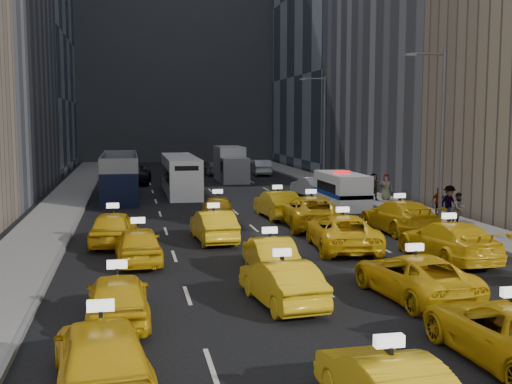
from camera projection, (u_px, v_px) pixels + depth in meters
ground at (342, 305)px, 19.36m from camera, size 160.00×160.00×0.00m
sidewalk_west at (63, 204)px, 41.69m from camera, size 3.00×90.00×0.15m
sidewalk_east at (369, 197)px, 45.75m from camera, size 3.00×90.00×0.15m
curb_west at (86, 204)px, 41.97m from camera, size 0.15×90.00×0.18m
curb_east at (349, 197)px, 45.46m from camera, size 0.15×90.00×0.18m
building_backdrop at (172, 13)px, 87.26m from camera, size 30.00×12.00×40.00m
streetlight_near at (440, 133)px, 32.27m from camera, size 2.15×0.22×9.00m
streetlight_far at (323, 127)px, 51.76m from camera, size 2.15×0.22×9.00m
taxi_0 at (102, 354)px, 13.17m from camera, size 2.39×4.86×1.59m
taxi_2 at (511, 331)px, 14.81m from camera, size 2.62×5.25×1.43m
taxi_4 at (118, 298)px, 17.57m from camera, size 1.78×4.25×1.44m
taxi_5 at (282, 282)px, 19.35m from camera, size 1.98×4.37×1.39m
taxi_6 at (414, 276)px, 20.16m from camera, size 2.80×5.20×1.39m
taxi_8 at (138, 245)px, 24.94m from camera, size 1.91×4.39×1.47m
taxi_9 at (270, 254)px, 23.50m from camera, size 1.50×4.09×1.34m
taxi_10 at (342, 232)px, 27.53m from camera, size 3.18×5.76×1.53m
taxi_11 at (448, 241)px, 25.36m from camera, size 2.46×5.55×1.58m
taxi_12 at (113, 228)px, 28.57m from camera, size 2.25×4.71×1.55m
taxi_13 at (214, 226)px, 29.35m from camera, size 1.82×4.51×1.46m
taxi_14 at (311, 211)px, 33.23m from camera, size 3.22×6.15×1.65m
taxi_15 at (399, 216)px, 31.74m from camera, size 2.54×5.68×1.62m
taxi_16 at (218, 208)px, 35.27m from camera, size 2.02×4.31×1.43m
taxi_17 at (277, 204)px, 36.47m from camera, size 1.94×4.78×1.54m
nypd_van at (342, 191)px, 40.63m from camera, size 2.59×5.64×2.35m
double_decker at (120, 177)px, 45.15m from camera, size 3.50×10.91×3.12m
city_bus at (180, 175)px, 48.21m from camera, size 3.45×11.10×2.82m
box_truck at (231, 164)px, 57.98m from camera, size 2.57×6.86×3.10m
misc_car_0 at (310, 187)px, 46.40m from camera, size 2.06×4.53×1.44m
misc_car_1 at (135, 175)px, 55.49m from camera, size 3.14×6.03×1.62m
misc_car_2 at (214, 168)px, 64.49m from camera, size 2.09×4.68×1.33m
misc_car_3 at (172, 171)px, 60.34m from camera, size 1.95×4.30×1.43m
misc_car_4 at (262, 167)px, 64.13m from camera, size 2.09×4.81×1.54m
pedestrian_1 at (459, 208)px, 33.43m from camera, size 0.89×0.65×1.64m
pedestrian_2 at (449, 202)px, 34.93m from camera, size 1.29×0.81×1.85m
pedestrian_3 at (438, 202)px, 36.35m from camera, size 0.97×0.51×1.58m
pedestrian_4 at (386, 187)px, 43.58m from camera, size 0.95×0.71×1.74m
pedestrian_5 at (373, 187)px, 43.32m from camera, size 1.73×1.06×1.81m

